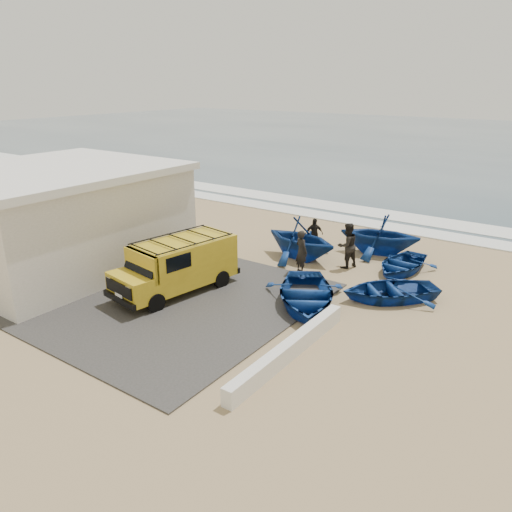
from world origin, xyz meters
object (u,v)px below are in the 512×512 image
Objects in this scene: parapet at (289,349)px; fisherman_middle at (347,245)px; building at (57,217)px; fisherman_front at (301,252)px; boat_near_right at (389,290)px; boat_mid_left at (300,238)px; fisherman_back at (314,234)px; van at (178,264)px; boat_far_left at (380,234)px; boat_near_left at (305,294)px; boat_mid_right at (401,264)px.

parapet is 8.15m from fisherman_middle.
building reaches higher than fisherman_front.
boat_near_right is (0.85, 5.70, 0.10)m from parapet.
boat_mid_left is 2.38× the size of fisherman_back.
van is 1.43× the size of boat_near_right.
van is at bearing -41.34° from boat_far_left.
parapet is 7.03m from fisherman_front.
van is 7.69m from fisherman_back.
boat_mid_left is (-5.03, 2.02, 0.59)m from boat_near_right.
boat_near_right is at bearing 19.40° from building.
boat_near_left reaches higher than parapet.
boat_near_right is 6.24m from fisherman_back.
boat_mid_right reaches higher than parapet.
boat_near_left is at bearing -102.84° from boat_mid_right.
boat_mid_right is (6.30, 7.02, -0.79)m from van.
fisherman_middle is (2.24, 0.16, 0.03)m from boat_mid_left.
boat_mid_left is 1.11× the size of boat_mid_right.
parapet is at bearing -110.51° from fisherman_back.
boat_near_right is at bearing 77.95° from fisherman_middle.
fisherman_middle is at bearing 65.25° from van.
building is 5.06× the size of fisherman_front.
boat_near_left is 5.15m from boat_mid_left.
boat_mid_left reaches higher than parapet.
boat_mid_left is at bearing 91.06° from boat_near_left.
boat_far_left is (2.70, 2.71, -0.01)m from boat_mid_left.
van is at bearing 168.29° from boat_near_left.
fisherman_back is (-2.87, 5.79, 0.33)m from boat_near_left.
boat_mid_left is 3.82m from boat_far_left.
building is at bearing -62.91° from boat_far_left.
boat_far_left is (-1.49, 10.44, 0.69)m from parapet.
building is at bearing 53.86° from fisherman_front.
building is 14.27m from boat_near_right.
boat_far_left reaches higher than fisherman_front.
boat_mid_left is at bearing 118.43° from parapet.
fisherman_middle is at bearing -74.88° from fisherman_back.
boat_far_left is (-2.34, 4.74, 0.59)m from boat_near_right.
boat_mid_left is 1.98× the size of fisherman_front.
boat_near_right is 2.34× the size of fisherman_back.
building is 4.71× the size of fisherman_middle.
boat_near_left is at bearing 112.68° from parapet.
boat_mid_left reaches higher than fisherman_back.
van reaches higher than fisherman_back.
boat_near_left is at bearing 147.61° from fisherman_front.
boat_far_left is at bearing -88.10° from fisherman_front.
boat_far_left is 1.83× the size of fisherman_middle.
boat_mid_left is 1.79m from fisherman_front.
boat_mid_right is 2.14× the size of fisherman_back.
van is 7.41m from fisherman_middle.
boat_far_left is at bearing 71.34° from van.
parapet is 8.81m from boat_mid_left.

